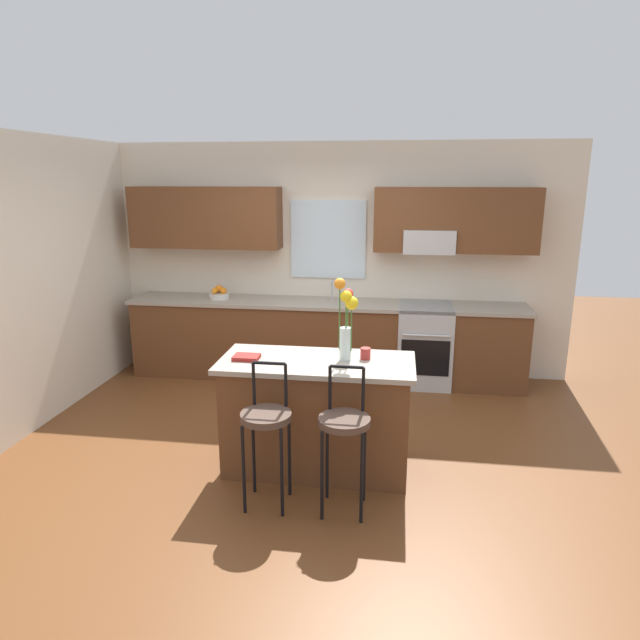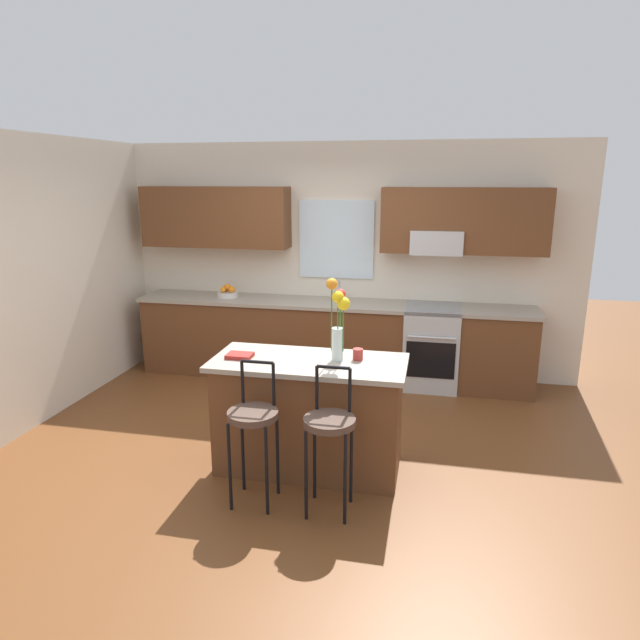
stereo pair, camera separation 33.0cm
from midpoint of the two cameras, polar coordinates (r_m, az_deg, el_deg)
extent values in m
plane|color=brown|center=(5.07, -0.64, -12.52)|extent=(14.00, 14.00, 0.00)
cube|color=beige|center=(5.97, -24.81, 3.98)|extent=(0.12, 4.60, 2.70)
cube|color=beige|center=(6.61, 3.22, 6.19)|extent=(5.60, 0.12, 2.70)
cube|color=brown|center=(6.70, -9.32, 10.43)|extent=(1.76, 0.34, 0.70)
cube|color=brown|center=(6.27, 16.09, 9.80)|extent=(1.76, 0.34, 0.70)
cube|color=silver|center=(6.51, 3.16, 8.28)|extent=(0.88, 0.03, 0.90)
cube|color=#B7BABC|center=(6.25, 13.43, 7.83)|extent=(0.56, 0.36, 0.26)
cube|color=brown|center=(6.46, 2.62, -2.28)|extent=(4.50, 0.60, 0.88)
cube|color=#9E9384|center=(6.34, 2.67, 1.70)|extent=(4.56, 0.64, 0.04)
cube|color=#B7BABC|center=(6.34, 3.23, 1.24)|extent=(0.54, 0.38, 0.11)
cylinder|color=#B7BABC|center=(6.46, 3.47, 3.11)|extent=(0.02, 0.02, 0.22)
cylinder|color=#B7BABC|center=(6.38, 3.40, 3.97)|extent=(0.02, 0.12, 0.02)
cube|color=#B7BABC|center=(6.36, 12.84, -2.72)|extent=(0.60, 0.60, 0.92)
cube|color=black|center=(6.10, 12.84, -4.06)|extent=(0.52, 0.02, 0.40)
cylinder|color=#B7BABC|center=(5.99, 12.98, -1.80)|extent=(0.50, 0.02, 0.02)
cube|color=brown|center=(4.49, 1.00, -10.00)|extent=(1.44, 0.61, 0.88)
cube|color=#9E9384|center=(4.32, 1.03, -4.44)|extent=(1.52, 0.69, 0.04)
cylinder|color=black|center=(4.03, -6.91, -14.91)|extent=(0.02, 0.02, 0.66)
cylinder|color=black|center=(3.96, -3.07, -15.39)|extent=(0.02, 0.02, 0.66)
cylinder|color=black|center=(4.25, -5.72, -13.19)|extent=(0.02, 0.02, 0.66)
cylinder|color=black|center=(4.19, -2.09, -13.60)|extent=(0.02, 0.02, 0.66)
cylinder|color=#4C382D|center=(3.95, -4.55, -9.73)|extent=(0.36, 0.36, 0.05)
cylinder|color=black|center=(4.03, -5.67, -6.40)|extent=(0.02, 0.02, 0.32)
cylinder|color=black|center=(3.97, -2.42, -6.67)|extent=(0.02, 0.02, 0.32)
cylinder|color=black|center=(3.94, -4.10, -4.37)|extent=(0.23, 0.02, 0.02)
cylinder|color=black|center=(3.90, 1.06, -15.84)|extent=(0.02, 0.02, 0.66)
cylinder|color=black|center=(3.87, 5.16, -16.19)|extent=(0.02, 0.02, 0.66)
cylinder|color=black|center=(4.13, 1.79, -13.98)|extent=(0.02, 0.02, 0.66)
cylinder|color=black|center=(4.10, 5.62, -14.30)|extent=(0.02, 0.02, 0.66)
cylinder|color=#4C382D|center=(3.84, 3.49, -10.44)|extent=(0.36, 0.36, 0.05)
cylinder|color=black|center=(3.90, 2.11, -7.02)|extent=(0.02, 0.02, 0.32)
cylinder|color=black|center=(3.87, 5.55, -7.25)|extent=(0.02, 0.02, 0.32)
cylinder|color=black|center=(3.83, 3.87, -4.91)|extent=(0.23, 0.02, 0.02)
cylinder|color=silver|center=(4.28, 4.01, -2.53)|extent=(0.09, 0.09, 0.26)
cylinder|color=#3D722D|center=(4.23, 4.64, -0.83)|extent=(0.01, 0.01, 0.38)
sphere|color=yellow|center=(4.18, 4.69, 1.69)|extent=(0.10, 0.10, 0.10)
cylinder|color=#3D722D|center=(4.28, 4.31, -0.21)|extent=(0.01, 0.01, 0.44)
sphere|color=red|center=(4.23, 4.36, 2.67)|extent=(0.08, 0.08, 0.08)
cylinder|color=#3D722D|center=(4.23, 3.44, 0.23)|extent=(0.01, 0.01, 0.53)
sphere|color=orange|center=(4.17, 3.49, 3.73)|extent=(0.09, 0.09, 0.09)
cylinder|color=#3D722D|center=(4.22, 4.08, -0.49)|extent=(0.01, 0.01, 0.43)
sphere|color=yellow|center=(4.17, 4.13, 2.38)|extent=(0.09, 0.09, 0.09)
cylinder|color=#A52D28|center=(4.33, 6.12, -3.57)|extent=(0.08, 0.08, 0.09)
cube|color=maroon|center=(4.39, -6.16, -3.70)|extent=(0.20, 0.15, 0.03)
cylinder|color=silver|center=(6.64, -8.09, 2.60)|extent=(0.24, 0.24, 0.06)
sphere|color=orange|center=(6.61, -7.67, 3.14)|extent=(0.08, 0.08, 0.08)
sphere|color=orange|center=(6.67, -7.83, 3.23)|extent=(0.07, 0.07, 0.07)
sphere|color=orange|center=(6.67, -8.37, 3.22)|extent=(0.07, 0.07, 0.07)
sphere|color=orange|center=(6.62, -8.56, 3.11)|extent=(0.07, 0.07, 0.07)
sphere|color=orange|center=(6.62, -8.12, 3.41)|extent=(0.07, 0.07, 0.07)
camera|label=1|loc=(0.17, -88.18, 0.47)|focal=31.04mm
camera|label=2|loc=(0.17, 91.82, -0.47)|focal=31.04mm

